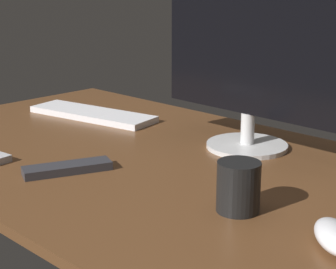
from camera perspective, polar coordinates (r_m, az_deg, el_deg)
name	(u,v)px	position (r cm, az deg, el deg)	size (l,w,h in cm)	color
desk	(139,158)	(131.33, -2.99, -2.45)	(140.00, 84.00, 2.00)	brown
monitor	(250,57)	(132.23, 8.43, 7.79)	(49.71, 19.68, 41.02)	silver
keyboard	(92,114)	(166.27, -7.75, 2.08)	(39.86, 11.50, 1.78)	white
computer_mouse	(335,237)	(90.94, 16.74, -9.95)	(11.98, 5.93, 3.67)	silver
tv_remote	(67,168)	(120.91, -10.24, -3.40)	(18.68, 5.14, 1.81)	#2D2D33
coffee_mug	(238,187)	(99.62, 7.21, -5.31)	(7.79, 7.79, 9.16)	black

